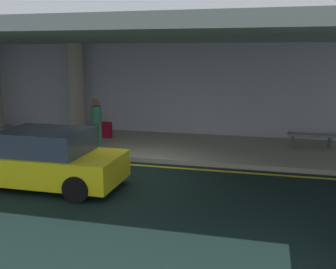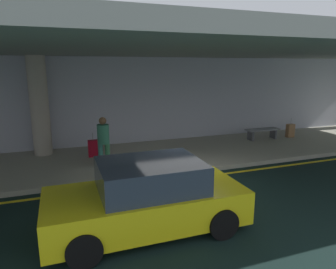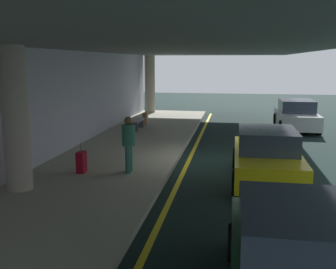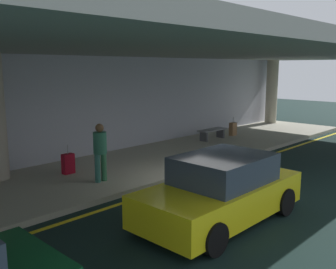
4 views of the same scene
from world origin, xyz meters
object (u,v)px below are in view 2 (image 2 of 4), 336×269
Objects in this scene: car_yellow_taxi at (147,198)px; support_column_left_mid at (40,106)px; suitcase_upright_primary at (290,131)px; suitcase_upright_secondary at (93,148)px; bench_metal at (262,132)px; traveler_with_luggage at (103,139)px.

support_column_left_mid is at bearing 112.81° from car_yellow_taxi.
suitcase_upright_primary is (10.85, -0.85, -1.51)m from support_column_left_mid.
support_column_left_mid is at bearing 149.68° from suitcase_upright_secondary.
support_column_left_mid reaches higher than suitcase_upright_secondary.
bench_metal is (7.05, 5.60, -0.21)m from car_yellow_taxi.
car_yellow_taxi is (2.28, -6.37, -1.26)m from support_column_left_mid.
support_column_left_mid reaches higher than car_yellow_taxi.
bench_metal is at bearing -14.24° from traveler_with_luggage.
suitcase_upright_secondary is at bearing 98.75° from car_yellow_taxi.
traveler_with_luggage is 1.05× the size of bench_metal.
car_yellow_taxi is 2.56× the size of bench_metal.
support_column_left_mid is 2.17× the size of traveler_with_luggage.
support_column_left_mid reaches higher than bench_metal.
car_yellow_taxi reaches higher than bench_metal.
suitcase_upright_secondary is (1.75, -0.99, -1.51)m from support_column_left_mid.
traveler_with_luggage reaches higher than suitcase_upright_primary.
traveler_with_luggage is (1.95, -2.38, -0.86)m from support_column_left_mid.
support_column_left_mid is 6.88m from car_yellow_taxi.
suitcase_upright_primary is at bearing -3.15° from bench_metal.
car_yellow_taxi is 4.56× the size of suitcase_upright_primary.
suitcase_upright_secondary is (-9.10, -0.13, 0.00)m from suitcase_upright_primary.
traveler_with_luggage is 9.05m from suitcase_upright_primary.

